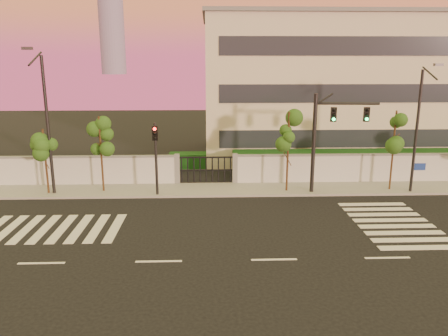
{
  "coord_description": "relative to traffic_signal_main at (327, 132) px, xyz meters",
  "views": [
    {
      "loc": [
        -2.79,
        -17.39,
        8.4
      ],
      "look_at": [
        -1.97,
        6.0,
        2.66
      ],
      "focal_mm": 35.0,
      "sensor_mm": 36.0,
      "label": 1
    }
  ],
  "objects": [
    {
      "name": "ground",
      "position": [
        -4.67,
        -9.61,
        -4.09
      ],
      "size": [
        120.0,
        120.0,
        0.0
      ],
      "primitive_type": "plane",
      "color": "black",
      "rests_on": "ground"
    },
    {
      "name": "sidewalk",
      "position": [
        -4.67,
        0.89,
        -4.01
      ],
      "size": [
        60.0,
        3.0,
        0.15
      ],
      "primitive_type": "cube",
      "color": "gray",
      "rests_on": "ground"
    },
    {
      "name": "perimeter_wall",
      "position": [
        -4.56,
        2.39,
        -3.02
      ],
      "size": [
        60.0,
        0.36,
        2.2
      ],
      "color": "silver",
      "rests_on": "ground"
    },
    {
      "name": "hedge_row",
      "position": [
        -3.5,
        5.13,
        -3.27
      ],
      "size": [
        41.0,
        4.25,
        1.8
      ],
      "color": "#0F3312",
      "rests_on": "ground"
    },
    {
      "name": "institutional_building",
      "position": [
        4.33,
        12.38,
        2.07
      ],
      "size": [
        24.4,
        12.4,
        12.25
      ],
      "color": "beige",
      "rests_on": "ground"
    },
    {
      "name": "road_markings",
      "position": [
        -6.25,
        -5.85,
        -4.08
      ],
      "size": [
        57.0,
        7.62,
        0.02
      ],
      "color": "silver",
      "rests_on": "ground"
    },
    {
      "name": "street_tree_b",
      "position": [
        -17.79,
        0.32,
        -0.92
      ],
      "size": [
        1.54,
        1.23,
        4.3
      ],
      "color": "#382314",
      "rests_on": "ground"
    },
    {
      "name": "street_tree_c",
      "position": [
        -14.36,
        0.68,
        -0.39
      ],
      "size": [
        1.52,
        1.21,
        5.02
      ],
      "color": "#382314",
      "rests_on": "ground"
    },
    {
      "name": "street_tree_d",
      "position": [
        -2.37,
        0.35,
        -0.19
      ],
      "size": [
        1.6,
        1.27,
        5.29
      ],
      "color": "#382314",
      "rests_on": "ground"
    },
    {
      "name": "street_tree_e",
      "position": [
        4.53,
        0.42,
        -0.15
      ],
      "size": [
        1.47,
        1.17,
        5.35
      ],
      "color": "#382314",
      "rests_on": "ground"
    },
    {
      "name": "traffic_signal_main",
      "position": [
        0.0,
        0.0,
        0.0
      ],
      "size": [
        4.09,
        0.51,
        6.46
      ],
      "rotation": [
        0.0,
        0.0,
        -0.08
      ],
      "color": "black",
      "rests_on": "ground"
    },
    {
      "name": "traffic_signal_secondary",
      "position": [
        -10.78,
        -0.26,
        -1.09
      ],
      "size": [
        0.37,
        0.35,
        4.72
      ],
      "rotation": [
        0.0,
        0.0,
        0.05
      ],
      "color": "black",
      "rests_on": "ground"
    },
    {
      "name": "streetlight_west",
      "position": [
        -17.46,
        0.11,
        0.87
      ],
      "size": [
        0.55,
        2.21,
        9.17
      ],
      "color": "black",
      "rests_on": "ground"
    },
    {
      "name": "streetlight_east",
      "position": [
        5.66,
        -0.31,
        0.39
      ],
      "size": [
        0.49,
        1.99,
        8.28
      ],
      "color": "black",
      "rests_on": "ground"
    }
  ]
}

